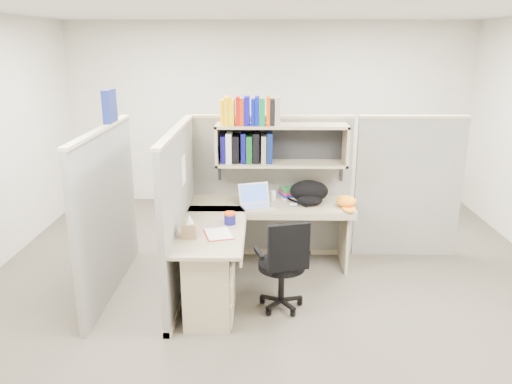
{
  "coord_description": "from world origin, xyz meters",
  "views": [
    {
      "loc": [
        -0.09,
        -4.54,
        2.39
      ],
      "look_at": [
        -0.16,
        0.25,
        0.95
      ],
      "focal_mm": 35.0,
      "sensor_mm": 36.0,
      "label": 1
    }
  ],
  "objects_px": {
    "desk": "(229,261)",
    "laptop": "(257,196)",
    "task_chair": "(283,279)",
    "backpack": "(309,193)",
    "snack_canister": "(230,218)"
  },
  "relations": [
    {
      "from": "laptop",
      "to": "task_chair",
      "type": "relative_size",
      "value": 0.37
    },
    {
      "from": "desk",
      "to": "snack_canister",
      "type": "relative_size",
      "value": 14.96
    },
    {
      "from": "laptop",
      "to": "snack_canister",
      "type": "distance_m",
      "value": 0.59
    },
    {
      "from": "laptop",
      "to": "task_chair",
      "type": "xyz_separation_m",
      "value": [
        0.24,
        -0.84,
        -0.53
      ]
    },
    {
      "from": "laptop",
      "to": "task_chair",
      "type": "bearing_deg",
      "value": -93.2
    },
    {
      "from": "backpack",
      "to": "task_chair",
      "type": "bearing_deg",
      "value": -125.59
    },
    {
      "from": "task_chair",
      "to": "backpack",
      "type": "bearing_deg",
      "value": 71.96
    },
    {
      "from": "backpack",
      "to": "snack_canister",
      "type": "height_order",
      "value": "backpack"
    },
    {
      "from": "snack_canister",
      "to": "task_chair",
      "type": "distance_m",
      "value": 0.75
    },
    {
      "from": "laptop",
      "to": "snack_canister",
      "type": "relative_size",
      "value": 2.84
    },
    {
      "from": "task_chair",
      "to": "desk",
      "type": "bearing_deg",
      "value": 166.41
    },
    {
      "from": "desk",
      "to": "laptop",
      "type": "xyz_separation_m",
      "value": [
        0.25,
        0.72,
        0.41
      ]
    },
    {
      "from": "backpack",
      "to": "task_chair",
      "type": "distance_m",
      "value": 1.14
    },
    {
      "from": "backpack",
      "to": "task_chair",
      "type": "height_order",
      "value": "backpack"
    },
    {
      "from": "desk",
      "to": "task_chair",
      "type": "bearing_deg",
      "value": -13.59
    }
  ]
}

